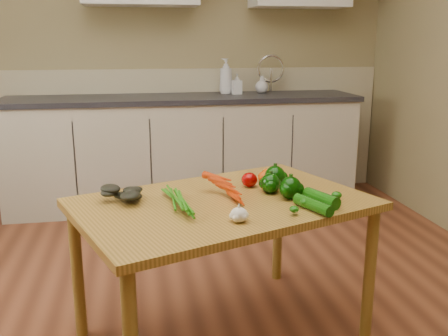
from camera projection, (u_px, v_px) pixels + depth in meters
room at (181, 63)px, 1.98m from camera, size 4.04×5.04×2.64m
counter_run at (185, 149)px, 4.14m from camera, size 2.84×0.64×1.14m
table at (223, 216)px, 2.18m from camera, size 1.43×1.17×0.66m
soap_bottle_a at (226, 76)px, 4.18m from camera, size 0.15×0.15×0.29m
soap_bottle_b at (237, 84)px, 4.14m from camera, size 0.08×0.08×0.17m
soap_bottle_c at (262, 84)px, 4.24m from camera, size 0.16×0.16×0.14m
carrot_bunch at (212, 194)px, 2.15m from camera, size 0.28×0.25×0.06m
leafy_greens at (126, 192)px, 2.13m from camera, size 0.18×0.16×0.09m
garlic_bulb at (239, 215)px, 1.90m from camera, size 0.07×0.07×0.06m
pepper_a at (270, 183)px, 2.26m from camera, size 0.09×0.09×0.09m
pepper_b at (275, 176)px, 2.36m from camera, size 0.10×0.10×0.10m
pepper_c at (291, 188)px, 2.18m from camera, size 0.10×0.10×0.10m
tomato_a at (249, 180)px, 2.36m from camera, size 0.08×0.08×0.07m
tomato_b at (264, 177)px, 2.43m from camera, size 0.06×0.06×0.06m
tomato_c at (268, 175)px, 2.45m from camera, size 0.07×0.07×0.07m
zucchini_a at (321, 198)px, 2.10m from camera, size 0.12×0.19×0.06m
zucchini_b at (313, 205)px, 2.03m from camera, size 0.12×0.20×0.05m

